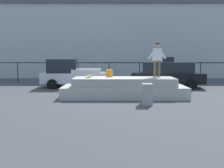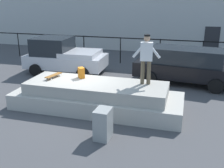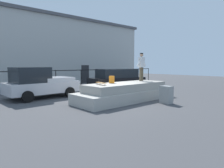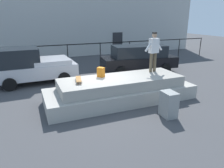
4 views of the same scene
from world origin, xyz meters
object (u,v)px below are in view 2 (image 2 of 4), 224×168
Objects in this scene: skateboard at (54,75)px; car_black_hatchback_mid at (186,65)px; skateboarder at (146,56)px; backpack at (81,73)px; utility_box at (103,124)px; car_silver_pickup_near at (63,56)px.

car_black_hatchback_mid is at bearing 38.54° from skateboard.
backpack is (-2.50, 0.06, -0.82)m from skateboarder.
car_black_hatchback_mid reaches higher than backpack.
car_black_hatchback_mid is at bearing 69.79° from skateboarder.
skateboard reaches higher than utility_box.
skateboarder is 4.32× the size of backpack.
skateboarder is 1.91× the size of utility_box.
skateboard is 0.20× the size of car_silver_pickup_near.
skateboard is 0.18× the size of car_black_hatchback_mid.
car_silver_pickup_near is 4.63× the size of utility_box.
car_black_hatchback_mid is 5.29× the size of utility_box.
car_black_hatchback_mid is 6.45m from utility_box.
backpack is at bearing -55.45° from car_silver_pickup_near.
backpack is 3.07m from utility_box.
skateboarder is at bearing -130.68° from backpack.
skateboard is at bearing -69.05° from car_silver_pickup_near.
utility_box is at bearing -55.70° from car_silver_pickup_near.
skateboarder is at bearing -110.21° from car_black_hatchback_mid.
skateboarder is at bearing 3.76° from skateboard.
backpack is 4.55m from car_silver_pickup_near.
skateboard is at bearing 142.90° from utility_box.
backpack is at bearing 178.53° from skateboarder.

